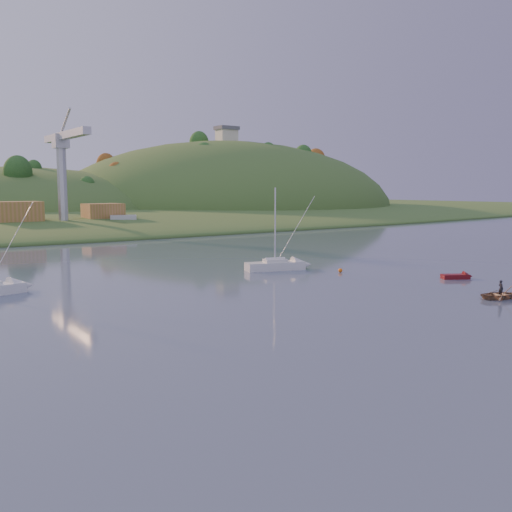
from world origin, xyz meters
TOP-DOWN VIEW (x-y plane):
  - shore_slope at (0.00, 165.00)m, footprint 640.00×150.00m
  - hill_center at (10.00, 210.00)m, footprint 140.00×120.00m
  - hill_right at (95.00, 195.00)m, footprint 150.00×130.00m
  - hilltop_house at (95.00, 195.00)m, footprint 9.00×7.00m
  - wharf at (5.00, 122.00)m, footprint 42.00×16.00m
  - shed_west at (-8.00, 123.00)m, footprint 11.00×8.00m
  - shed_east at (13.00, 124.00)m, footprint 9.00×7.00m
  - dock_crane at (2.00, 118.39)m, footprint 3.20×28.00m
  - sailboat_far at (4.46, 42.13)m, footprint 7.72×4.19m
  - canoe at (10.16, 15.16)m, footprint 4.25×3.56m
  - paddler at (10.16, 15.16)m, footprint 0.50×0.63m
  - red_tender at (17.51, 24.46)m, footprint 3.70×2.82m
  - work_vessel at (15.82, 118.00)m, footprint 15.26×10.21m
  - buoy_1 at (9.77, 35.96)m, footprint 0.50×0.50m

SIDE VIEW (x-z plane):
  - shore_slope at x=0.00m, z-range -3.50..3.50m
  - hill_center at x=10.00m, z-range -18.00..18.00m
  - hill_right at x=95.00m, z-range -30.00..30.00m
  - buoy_1 at x=9.77m, z-range 0.00..0.50m
  - red_tender at x=17.51m, z-range -0.35..0.86m
  - canoe at x=10.16m, z-range 0.00..0.75m
  - sailboat_far at x=4.46m, z-range -4.45..5.81m
  - paddler at x=10.16m, z-range 0.00..1.49m
  - wharf at x=5.00m, z-range 0.00..2.40m
  - work_vessel at x=15.82m, z-range -0.53..3.17m
  - shed_east at x=13.00m, z-range 2.40..6.40m
  - shed_west at x=-8.00m, z-range 2.40..7.20m
  - dock_crane at x=2.00m, z-range 7.02..27.32m
  - hilltop_house at x=95.00m, z-range 30.18..36.63m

